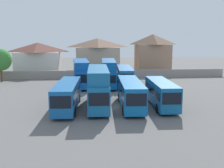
% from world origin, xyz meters
% --- Properties ---
extents(ground, '(140.00, 140.00, 0.00)m').
position_xyz_m(ground, '(0.00, 18.00, 0.00)').
color(ground, '#605E5B').
extents(depot_boundary_wall, '(56.00, 0.50, 1.80)m').
position_xyz_m(depot_boundary_wall, '(0.00, 25.34, 0.90)').
color(depot_boundary_wall, gray).
rests_on(depot_boundary_wall, ground).
extents(bus_1, '(3.17, 11.61, 3.31)m').
position_xyz_m(bus_1, '(-5.98, -0.18, 1.90)').
color(bus_1, '#155A9E').
rests_on(bus_1, ground).
extents(bus_2, '(2.92, 11.08, 5.08)m').
position_xyz_m(bus_2, '(-2.07, 0.04, 2.86)').
color(bus_2, '#155F94').
rests_on(bus_2, ground).
extents(bus_3, '(3.13, 11.26, 3.43)m').
position_xyz_m(bus_3, '(2.06, -0.33, 1.96)').
color(bus_3, '#0E60A4').
rests_on(bus_3, ground).
extents(bus_4, '(2.91, 10.16, 3.32)m').
position_xyz_m(bus_4, '(6.11, -0.38, 1.90)').
color(bus_4, '#115D96').
rests_on(bus_4, ground).
extents(bus_5, '(3.22, 11.28, 4.80)m').
position_xyz_m(bus_5, '(-4.49, 15.69, 2.71)').
color(bus_5, '#1251A1').
rests_on(bus_5, ground).
extents(bus_6, '(3.13, 11.59, 4.80)m').
position_xyz_m(bus_6, '(0.60, 15.43, 2.71)').
color(bus_6, '#0D5295').
rests_on(bus_6, ground).
extents(bus_7, '(3.38, 11.29, 3.43)m').
position_xyz_m(bus_7, '(3.65, 15.72, 1.96)').
color(bus_7, '#1B5DA0').
rests_on(bus_7, ground).
extents(house_terrace_left, '(10.89, 8.07, 7.73)m').
position_xyz_m(house_terrace_left, '(-15.20, 33.50, 3.94)').
color(house_terrace_left, silver).
rests_on(house_terrace_left, ground).
extents(house_terrace_centre, '(11.05, 7.48, 8.76)m').
position_xyz_m(house_terrace_centre, '(-0.63, 33.96, 4.46)').
color(house_terrace_centre, tan).
rests_on(house_terrace_centre, ground).
extents(house_terrace_right, '(8.76, 6.75, 9.78)m').
position_xyz_m(house_terrace_right, '(13.55, 34.03, 4.99)').
color(house_terrace_right, '#9E7A60').
rests_on(house_terrace_right, ground).
extents(tree_left_of_lot, '(4.49, 4.49, 6.75)m').
position_xyz_m(tree_left_of_lot, '(-20.76, 22.34, 4.49)').
color(tree_left_of_lot, brown).
rests_on(tree_left_of_lot, ground).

